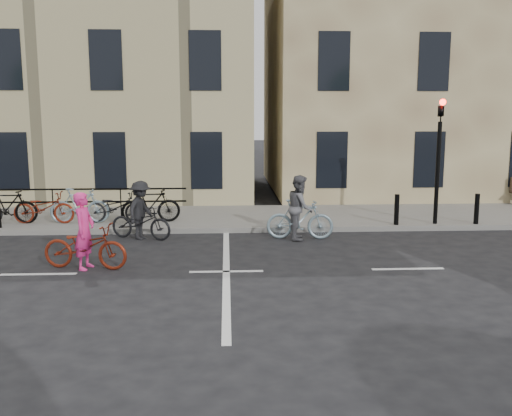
{
  "coord_description": "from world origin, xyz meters",
  "views": [
    {
      "loc": [
        0.02,
        -11.97,
        3.4
      ],
      "look_at": [
        0.74,
        1.76,
        1.1
      ],
      "focal_mm": 40.0,
      "sensor_mm": 36.0,
      "label": 1
    }
  ],
  "objects_px": {
    "cyclist_dark": "(141,216)",
    "traffic_light": "(439,146)",
    "cyclist_pink": "(85,243)",
    "cyclist_grey": "(300,213)"
  },
  "relations": [
    {
      "from": "cyclist_dark",
      "to": "traffic_light",
      "type": "bearing_deg",
      "value": -61.82
    },
    {
      "from": "cyclist_dark",
      "to": "cyclist_pink",
      "type": "bearing_deg",
      "value": -172.98
    },
    {
      "from": "cyclist_pink",
      "to": "cyclist_dark",
      "type": "xyz_separation_m",
      "value": [
        0.78,
        2.97,
        0.04
      ]
    },
    {
      "from": "traffic_light",
      "to": "cyclist_dark",
      "type": "height_order",
      "value": "traffic_light"
    },
    {
      "from": "cyclist_pink",
      "to": "traffic_light",
      "type": "bearing_deg",
      "value": -55.73
    },
    {
      "from": "traffic_light",
      "to": "cyclist_dark",
      "type": "distance_m",
      "value": 8.76
    },
    {
      "from": "cyclist_grey",
      "to": "cyclist_dark",
      "type": "height_order",
      "value": "cyclist_grey"
    },
    {
      "from": "cyclist_grey",
      "to": "cyclist_dark",
      "type": "relative_size",
      "value": 0.98
    },
    {
      "from": "traffic_light",
      "to": "cyclist_pink",
      "type": "relative_size",
      "value": 1.94
    },
    {
      "from": "cyclist_dark",
      "to": "cyclist_grey",
      "type": "bearing_deg",
      "value": -71.34
    }
  ]
}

